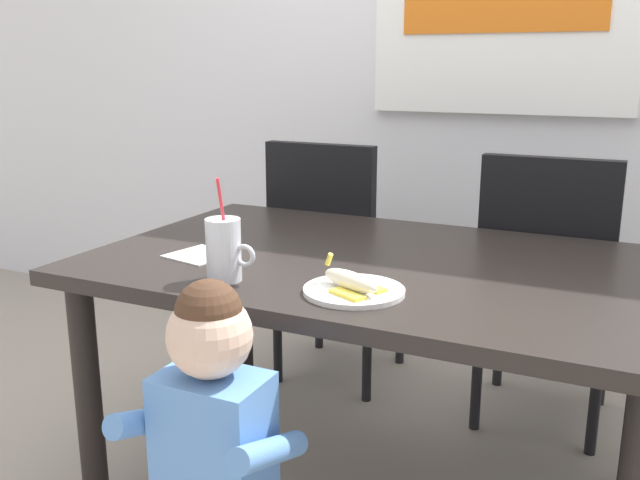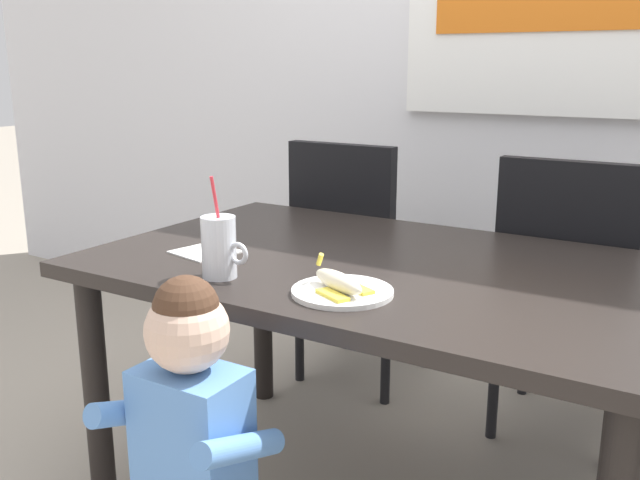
% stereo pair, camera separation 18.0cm
% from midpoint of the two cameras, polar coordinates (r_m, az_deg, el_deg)
% --- Properties ---
extents(back_wall, '(6.40, 0.17, 2.90)m').
position_cam_midpoint_polar(back_wall, '(3.00, 12.42, 18.01)').
color(back_wall, silver).
rests_on(back_wall, ground).
extents(dining_table, '(1.50, 0.95, 0.73)m').
position_cam_midpoint_polar(dining_table, '(1.87, 1.89, -4.28)').
color(dining_table, black).
rests_on(dining_table, ground).
extents(dining_chair_left, '(0.44, 0.45, 0.96)m').
position_cam_midpoint_polar(dining_chair_left, '(2.67, -0.87, -0.82)').
color(dining_chair_left, black).
rests_on(dining_chair_left, ground).
extents(dining_chair_right, '(0.44, 0.44, 0.96)m').
position_cam_midpoint_polar(dining_chair_right, '(2.41, 16.06, -3.09)').
color(dining_chair_right, black).
rests_on(dining_chair_right, ground).
extents(toddler_standing, '(0.33, 0.24, 0.84)m').
position_cam_midpoint_polar(toddler_standing, '(1.48, -12.31, -14.89)').
color(toddler_standing, '#3F4760').
rests_on(toddler_standing, ground).
extents(milk_cup, '(0.13, 0.08, 0.25)m').
position_cam_midpoint_polar(milk_cup, '(1.67, -10.89, -1.11)').
color(milk_cup, silver).
rests_on(milk_cup, dining_table).
extents(snack_plate, '(0.23, 0.23, 0.01)m').
position_cam_midpoint_polar(snack_plate, '(1.57, -0.49, -4.23)').
color(snack_plate, white).
rests_on(snack_plate, dining_table).
extents(peeled_banana, '(0.17, 0.14, 0.07)m').
position_cam_midpoint_polar(peeled_banana, '(1.55, -0.75, -3.47)').
color(peeled_banana, '#F4EAC6').
rests_on(peeled_banana, snack_plate).
extents(paper_napkin, '(0.18, 0.18, 0.00)m').
position_cam_midpoint_polar(paper_napkin, '(1.92, -12.42, -1.23)').
color(paper_napkin, white).
rests_on(paper_napkin, dining_table).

